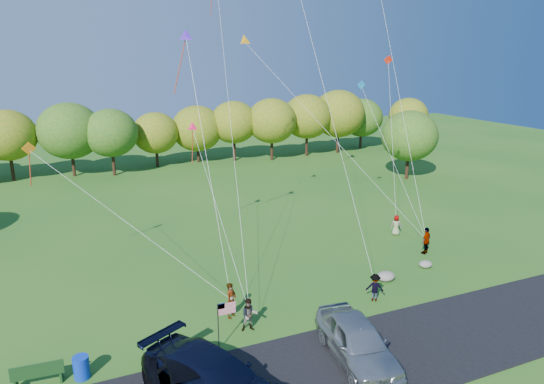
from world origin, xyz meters
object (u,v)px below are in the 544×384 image
(flyer_d, at_px, (426,241))
(flyer_e, at_px, (396,225))
(minivan_navy, at_px, (214,380))
(park_bench, at_px, (38,374))
(minivan_silver, at_px, (357,341))
(flyer_a, at_px, (231,300))
(trash_barrel, at_px, (81,367))
(flyer_b, at_px, (249,315))
(flyer_c, at_px, (375,287))

(flyer_d, distance_m, flyer_e, 3.73)
(minivan_navy, relative_size, park_bench, 3.25)
(minivan_silver, height_order, park_bench, minivan_silver)
(flyer_a, relative_size, flyer_e, 1.23)
(flyer_e, height_order, trash_barrel, flyer_e)
(park_bench, bearing_deg, flyer_e, 23.39)
(flyer_b, bearing_deg, minivan_silver, -38.42)
(flyer_c, bearing_deg, minivan_navy, 55.94)
(minivan_navy, height_order, flyer_a, minivan_navy)
(flyer_a, bearing_deg, trash_barrel, 154.82)
(minivan_silver, distance_m, flyer_c, 5.85)
(minivan_silver, distance_m, flyer_a, 6.96)
(minivan_navy, xyz_separation_m, minivan_silver, (6.54, 0.09, -0.01))
(flyer_d, distance_m, park_bench, 24.37)
(flyer_e, relative_size, park_bench, 0.76)
(minivan_silver, distance_m, flyer_e, 16.63)
(trash_barrel, bearing_deg, flyer_a, 16.72)
(minivan_navy, bearing_deg, flyer_c, -4.96)
(flyer_e, bearing_deg, flyer_b, 62.09)
(flyer_e, bearing_deg, flyer_a, 56.62)
(minivan_navy, height_order, flyer_b, minivan_navy)
(park_bench, bearing_deg, minivan_navy, -26.48)
(flyer_b, bearing_deg, flyer_c, 12.94)
(park_bench, bearing_deg, minivan_silver, -11.84)
(flyer_a, distance_m, park_bench, 9.26)
(minivan_navy, distance_m, minivan_silver, 6.54)
(minivan_navy, xyz_separation_m, flyer_e, (17.84, 12.29, -0.24))
(flyer_c, bearing_deg, park_bench, 35.43)
(minivan_silver, height_order, trash_barrel, minivan_silver)
(flyer_a, height_order, flyer_d, flyer_a)
(minivan_silver, relative_size, flyer_e, 3.59)
(flyer_d, bearing_deg, minivan_silver, 11.65)
(minivan_silver, xyz_separation_m, flyer_a, (-3.89, 5.77, -0.05))
(flyer_a, bearing_deg, flyer_c, -52.32)
(flyer_d, bearing_deg, park_bench, -14.57)
(flyer_b, distance_m, flyer_d, 15.08)
(minivan_navy, relative_size, flyer_d, 3.49)
(flyer_a, bearing_deg, park_bench, 151.38)
(flyer_b, relative_size, flyer_d, 0.90)
(flyer_b, xyz_separation_m, trash_barrel, (-7.78, -0.65, -0.35))
(flyer_a, xyz_separation_m, flyer_e, (15.20, 6.43, -0.18))
(flyer_c, height_order, park_bench, flyer_c)
(flyer_c, xyz_separation_m, park_bench, (-16.84, -0.68, -0.19))
(flyer_b, bearing_deg, flyer_a, 117.01)
(minivan_silver, xyz_separation_m, flyer_b, (-3.47, 4.20, -0.16))
(minivan_navy, distance_m, flyer_a, 6.43)
(flyer_d, xyz_separation_m, trash_barrel, (-22.23, -4.93, -0.45))
(flyer_b, bearing_deg, flyer_e, 40.41)
(minivan_navy, height_order, park_bench, minivan_navy)
(flyer_c, relative_size, flyer_d, 0.84)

